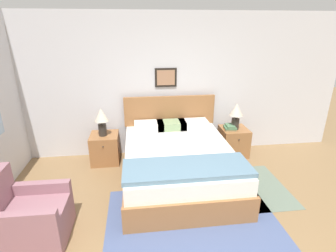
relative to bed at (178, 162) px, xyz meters
The scene contains 12 objects.
wall_back 1.52m from the bed, 102.15° to the left, with size 7.16×0.09×2.60m.
area_rug_main 1.08m from the bed, 88.27° to the right, with size 2.18×1.66×0.01m.
area_rug_bedside 1.29m from the bed, 15.85° to the right, with size 0.82×1.22×0.01m.
bed is the anchor object (origin of this frame).
armchair 2.15m from the bed, 151.80° to the right, with size 0.79×0.67×0.84m.
nightstand_near_window 1.46m from the bed, 146.37° to the left, with size 0.49×0.53×0.53m.
nightstand_by_door 1.46m from the bed, 33.63° to the left, with size 0.49×0.53×0.53m.
table_lamp_near_window 1.54m from the bed, 147.49° to the left, with size 0.25×0.25×0.50m.
table_lamp_by_door 1.53m from the bed, 32.93° to the left, with size 0.25×0.25×0.50m.
book_thick_bottom 1.35m from the bed, 34.48° to the left, with size 0.22×0.22×0.03m.
book_hardcover_middle 1.36m from the bed, 34.48° to the left, with size 0.24×0.25×0.03m.
book_novel_upper 1.37m from the bed, 34.48° to the left, with size 0.16×0.23×0.03m.
Camera 1 is at (-0.37, -1.80, 2.32)m, focal length 28.00 mm.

